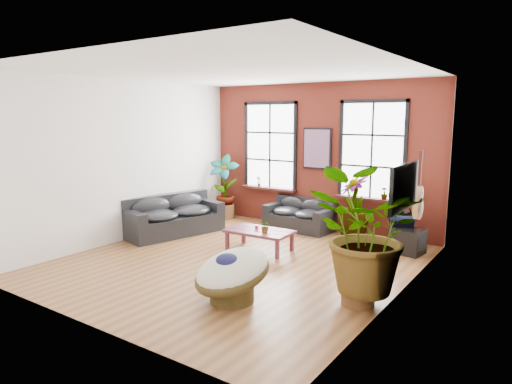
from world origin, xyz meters
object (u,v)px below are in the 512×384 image
sofa_back (300,215)px  sofa_left (172,217)px  papasan_chair (232,273)px  coffee_table (259,232)px

sofa_back → sofa_left: bearing=-133.5°
sofa_left → papasan_chair: bearing=-109.5°
sofa_back → papasan_chair: bearing=-69.5°
coffee_table → papasan_chair: (1.12, -2.39, 0.06)m
sofa_left → coffee_table: bearing=-75.3°
sofa_left → papasan_chair: size_ratio=1.63×
sofa_back → coffee_table: bearing=-80.7°
sofa_back → papasan_chair: 4.61m
sofa_left → papasan_chair: sofa_left is taller
papasan_chair → sofa_left: bearing=169.5°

